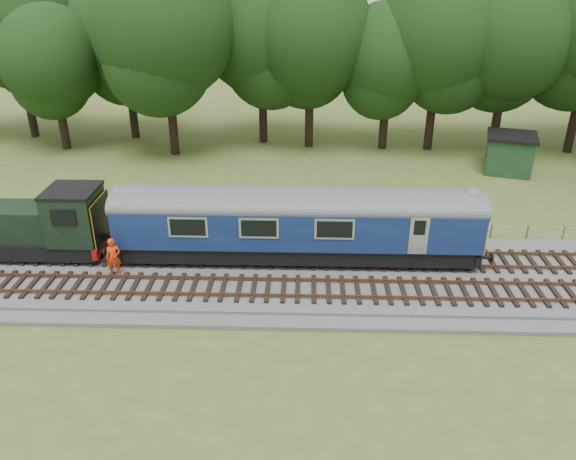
{
  "coord_description": "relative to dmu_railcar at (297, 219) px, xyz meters",
  "views": [
    {
      "loc": [
        -0.47,
        -24.0,
        14.32
      ],
      "look_at": [
        -1.27,
        1.4,
        2.0
      ],
      "focal_mm": 35.0,
      "sensor_mm": 36.0,
      "label": 1
    }
  ],
  "objects": [
    {
      "name": "shed",
      "position": [
        15.39,
        14.67,
        -1.17
      ],
      "size": [
        4.29,
        4.29,
        2.83
      ],
      "rotation": [
        0.0,
        0.0,
        -0.29
      ],
      "color": "#1A3A23",
      "rests_on": "ground"
    },
    {
      "name": "dmu_railcar",
      "position": [
        0.0,
        0.0,
        0.0
      ],
      "size": [
        18.05,
        2.86,
        3.88
      ],
      "color": "black",
      "rests_on": "ground"
    },
    {
      "name": "track_north",
      "position": [
        0.81,
        -0.0,
        -2.19
      ],
      "size": [
        67.2,
        2.4,
        0.21
      ],
      "color": "black",
      "rests_on": "ballast"
    },
    {
      "name": "ballast",
      "position": [
        0.81,
        -1.4,
        -2.43
      ],
      "size": [
        70.0,
        7.0,
        0.35
      ],
      "primitive_type": "cube",
      "color": "#4C4C4F",
      "rests_on": "ground"
    },
    {
      "name": "track_south",
      "position": [
        0.81,
        -3.0,
        -2.19
      ],
      "size": [
        67.2,
        2.4,
        0.21
      ],
      "color": "black",
      "rests_on": "ballast"
    },
    {
      "name": "shunter_loco",
      "position": [
        -13.93,
        0.0,
        -0.63
      ],
      "size": [
        8.91,
        2.6,
        3.38
      ],
      "color": "black",
      "rests_on": "ground"
    },
    {
      "name": "tree_line",
      "position": [
        0.81,
        20.6,
        -2.61
      ],
      "size": [
        70.0,
        8.0,
        18.0
      ],
      "primitive_type": null,
      "color": "black",
      "rests_on": "ground"
    },
    {
      "name": "ground",
      "position": [
        0.81,
        -1.4,
        -2.61
      ],
      "size": [
        120.0,
        120.0,
        0.0
      ],
      "primitive_type": "plane",
      "color": "#4D6123",
      "rests_on": "ground"
    },
    {
      "name": "fence",
      "position": [
        0.81,
        3.1,
        -2.61
      ],
      "size": [
        64.0,
        0.12,
        1.0
      ],
      "primitive_type": null,
      "color": "#6B6054",
      "rests_on": "ground"
    },
    {
      "name": "worker",
      "position": [
        -8.84,
        -1.9,
        -1.28
      ],
      "size": [
        0.82,
        0.67,
        1.95
      ],
      "primitive_type": "imported",
      "rotation": [
        0.0,
        0.0,
        0.33
      ],
      "color": "red",
      "rests_on": "ballast"
    }
  ]
}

